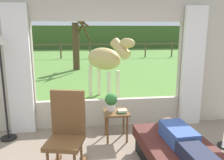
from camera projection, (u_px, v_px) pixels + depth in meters
back_wall_with_window at (109, 65)px, 4.58m from camera, size 5.20×0.12×2.55m
curtain_panel_left at (19, 71)px, 4.24m from camera, size 0.44×0.10×2.40m
curtain_panel_right at (193, 67)px, 4.66m from camera, size 0.44×0.10×2.40m
outdoor_pasture_lawn at (90, 60)px, 15.41m from camera, size 36.00×21.68×0.02m
distant_hill_ridge at (87, 37)px, 24.70m from camera, size 36.00×2.00×2.40m
reclining_person at (184, 142)px, 2.98m from camera, size 0.37×1.44×0.22m
rocking_chair at (67, 132)px, 3.20m from camera, size 0.60×0.77×1.12m
side_table at (116, 117)px, 4.11m from camera, size 0.44×0.44×0.52m
potted_plant at (111, 101)px, 4.10m from camera, size 0.22×0.22×0.32m
book_stack at (122, 111)px, 4.04m from camera, size 0.18×0.17×0.05m
floor_lamp_left at (0, 55)px, 3.87m from camera, size 0.32×0.32×1.88m
horse at (105, 59)px, 6.27m from camera, size 1.30×1.69×1.73m
pasture_tree at (77, 43)px, 11.16m from camera, size 1.07×1.52×2.92m
pasture_fence_line at (90, 48)px, 16.09m from camera, size 16.10×0.10×1.10m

